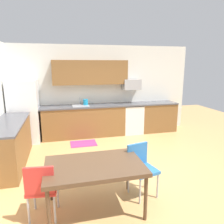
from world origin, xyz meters
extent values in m
plane|color=tan|center=(0.00, 0.00, 0.00)|extent=(12.00, 12.00, 0.00)
cube|color=silver|center=(0.00, 2.65, 1.35)|extent=(5.80, 0.10, 2.70)
cube|color=brown|center=(-0.54, 2.30, 0.45)|extent=(2.41, 0.60, 0.90)
cube|color=brown|center=(1.83, 2.30, 0.45)|extent=(1.14, 0.60, 0.90)
cube|color=brown|center=(-2.30, 0.80, 0.45)|extent=(0.60, 2.00, 0.90)
cube|color=#4C4C51|center=(0.00, 2.30, 0.92)|extent=(4.80, 0.64, 0.04)
cube|color=#4C4C51|center=(-2.30, 0.80, 0.92)|extent=(0.64, 2.00, 0.04)
cube|color=brown|center=(-0.30, 2.43, 1.90)|extent=(2.20, 0.34, 0.70)
cube|color=white|center=(-2.18, 2.22, 0.86)|extent=(0.76, 0.70, 1.73)
cube|color=white|center=(0.96, 2.30, 0.44)|extent=(0.60, 0.60, 0.88)
cube|color=black|center=(0.96, 2.30, 0.90)|extent=(0.60, 0.60, 0.03)
cube|color=#9EA0A5|center=(0.96, 2.40, 1.53)|extent=(0.54, 0.36, 0.32)
cube|color=#A5A8AD|center=(-0.63, 2.30, 0.88)|extent=(0.48, 0.40, 0.14)
cylinder|color=#B2B5BA|center=(-0.63, 2.48, 1.04)|extent=(0.02, 0.02, 0.24)
cube|color=brown|center=(-0.78, -1.10, 0.70)|extent=(1.40, 0.90, 0.06)
cylinder|color=brown|center=(-1.42, -1.49, 0.34)|extent=(0.05, 0.05, 0.67)
cylinder|color=brown|center=(-0.14, -1.49, 0.34)|extent=(0.05, 0.05, 0.67)
cylinder|color=brown|center=(-1.42, -0.71, 0.34)|extent=(0.05, 0.05, 0.67)
cylinder|color=brown|center=(-0.14, -0.71, 0.34)|extent=(0.05, 0.05, 0.67)
cube|color=#2D72B7|center=(0.04, -0.94, 0.45)|extent=(0.48, 0.48, 0.05)
cube|color=#2D72B7|center=(0.00, -0.77, 0.65)|extent=(0.38, 0.13, 0.40)
cylinder|color=#B2B2B7|center=(-0.08, -1.15, 0.21)|extent=(0.03, 0.03, 0.42)
cylinder|color=#B2B2B7|center=(0.25, -1.07, 0.21)|extent=(0.03, 0.03, 0.42)
cylinder|color=#B2B2B7|center=(-0.16, -0.82, 0.21)|extent=(0.03, 0.03, 0.42)
cylinder|color=#B2B2B7|center=(0.17, -0.74, 0.21)|extent=(0.03, 0.03, 0.42)
cube|color=red|center=(-1.51, -1.08, 0.45)|extent=(0.44, 0.44, 0.05)
cube|color=red|center=(-1.53, -1.25, 0.65)|extent=(0.38, 0.08, 0.40)
cylinder|color=#B2B2B7|center=(-1.32, -0.93, 0.21)|extent=(0.03, 0.03, 0.42)
cylinder|color=#B2B2B7|center=(-1.65, -0.89, 0.21)|extent=(0.03, 0.03, 0.42)
cylinder|color=#B2B2B7|center=(-1.36, -1.26, 0.21)|extent=(0.03, 0.03, 0.42)
cylinder|color=#B2B2B7|center=(-1.69, -1.22, 0.21)|extent=(0.03, 0.03, 0.42)
cube|color=#CC3372|center=(-0.65, 1.65, 0.01)|extent=(0.70, 0.50, 0.01)
cylinder|color=#198CBF|center=(-0.48, 2.35, 1.02)|extent=(0.14, 0.14, 0.20)
camera|label=1|loc=(-1.21, -3.90, 2.13)|focal=34.15mm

